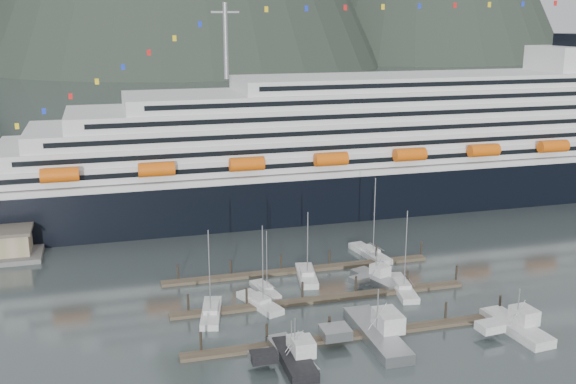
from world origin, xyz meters
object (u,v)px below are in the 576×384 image
Objects in this scene: sailboat_f at (307,276)px; trawler_e at (375,278)px; trawler_c at (376,333)px; sailboat_b at (211,313)px; trawler_b at (294,357)px; cruise_ship at (394,152)px; sailboat_d at (402,288)px; sailboat_a at (265,291)px; trawler_a at (291,355)px; sailboat_g at (370,254)px; trawler_d at (516,326)px; sailboat_c at (260,303)px.

sailboat_f reaches higher than trawler_e.
trawler_c reaches higher than trawler_e.
sailboat_b is 18.84m from trawler_b.
cruise_ship is 14.62× the size of sailboat_d.
trawler_c is at bearing -161.29° from sailboat_a.
trawler_c is (2.59, -23.97, 0.58)m from sailboat_f.
trawler_a is at bearing 101.45° from trawler_c.
sailboat_a is 23.45m from trawler_b.
sailboat_g reaches higher than sailboat_a.
cruise_ship is 74.64m from trawler_c.
trawler_d is at bearing -98.67° from trawler_c.
sailboat_d is at bearing -164.29° from trawler_e.
sailboat_c is at bearing 81.34° from trawler_e.
sailboat_b reaches higher than trawler_b.
cruise_ship is 20.92× the size of trawler_e.
trawler_a is at bearing 83.06° from trawler_d.
sailboat_b is 17.86m from trawler_a.
trawler_b is at bearing 118.26° from trawler_e.
sailboat_d is at bearing -61.03° from trawler_a.
sailboat_d is at bearing -113.18° from sailboat_a.
sailboat_g is at bearing 7.22° from trawler_d.
cruise_ship is 14.71× the size of sailboat_b.
trawler_c is (-32.16, -66.44, -11.03)m from cruise_ship.
sailboat_c is at bearing 40.94° from trawler_c.
sailboat_a is 11.66m from sailboat_b.
trawler_d is (-12.16, -69.70, -11.13)m from cruise_ship.
sailboat_g is 1.45× the size of trawler_b.
trawler_e is at bearing 44.54° from sailboat_d.
cruise_ship is at bearing -12.70° from sailboat_d.
sailboat_d is 1.14× the size of sailboat_f.
sailboat_g is at bearing 5.54° from sailboat_d.
sailboat_a is 9.28m from sailboat_f.
trawler_b is at bearing -179.04° from trawler_a.
sailboat_b is 31.63m from sailboat_d.
sailboat_b is at bearing 57.35° from trawler_c.
sailboat_c is 1.09× the size of sailboat_f.
cruise_ship reaches higher than sailboat_b.
trawler_d is (9.12, -18.05, 0.49)m from sailboat_d.
cruise_ship is at bearing -15.50° from trawler_d.
sailboat_g reaches higher than trawler_b.
sailboat_g reaches higher than sailboat_c.
trawler_e is at bearing -51.10° from trawler_a.
trawler_b is (0.11, -18.68, 0.47)m from sailboat_c.
trawler_b is (-23.67, -18.29, 0.47)m from sailboat_d.
cruise_ship reaches higher than trawler_d.
trawler_c is at bearing 75.15° from trawler_d.
sailboat_d reaches higher than sailboat_b.
cruise_ship is at bearing -28.98° from sailboat_f.
sailboat_d reaches higher than trawler_e.
trawler_b is at bearing 137.39° from sailboat_d.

